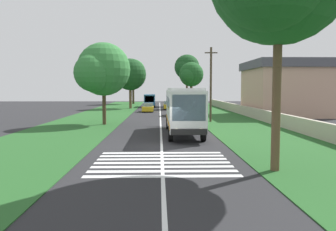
{
  "coord_description": "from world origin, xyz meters",
  "views": [
    {
      "loc": [
        -22.14,
        0.15,
        3.71
      ],
      "look_at": [
        5.16,
        -0.54,
        1.6
      ],
      "focal_mm": 37.5,
      "sensor_mm": 36.0,
      "label": 1
    }
  ],
  "objects_px": {
    "trailing_minibus_0": "(150,99)",
    "roadside_tree_left_1": "(133,72)",
    "trailing_car_2": "(168,105)",
    "roadside_tree_right_2": "(186,68)",
    "trailing_car_1": "(148,108)",
    "utility_pole": "(211,83)",
    "trailing_car_0": "(173,111)",
    "roadside_building": "(287,88)",
    "roadside_tree_left_2": "(102,71)",
    "coach_bus": "(183,108)",
    "roadside_tree_right_0": "(191,75)",
    "roadside_tree_left_0": "(130,75)"
  },
  "relations": [
    {
      "from": "trailing_minibus_0",
      "to": "roadside_tree_left_1",
      "type": "bearing_deg",
      "value": 17.94
    },
    {
      "from": "trailing_car_2",
      "to": "roadside_tree_right_2",
      "type": "height_order",
      "value": "roadside_tree_right_2"
    },
    {
      "from": "trailing_car_1",
      "to": "utility_pole",
      "type": "xyz_separation_m",
      "value": [
        -17.18,
        -7.49,
        3.6
      ]
    },
    {
      "from": "trailing_car_1",
      "to": "trailing_car_0",
      "type": "bearing_deg",
      "value": -155.73
    },
    {
      "from": "trailing_car_0",
      "to": "roadside_building",
      "type": "bearing_deg",
      "value": -88.49
    },
    {
      "from": "trailing_car_1",
      "to": "roadside_tree_right_2",
      "type": "distance_m",
      "value": 21.31
    },
    {
      "from": "roadside_building",
      "to": "roadside_tree_left_2",
      "type": "bearing_deg",
      "value": 117.4
    },
    {
      "from": "trailing_car_1",
      "to": "trailing_car_2",
      "type": "relative_size",
      "value": 1.0
    },
    {
      "from": "coach_bus",
      "to": "roadside_tree_right_0",
      "type": "height_order",
      "value": "roadside_tree_right_0"
    },
    {
      "from": "coach_bus",
      "to": "roadside_tree_left_2",
      "type": "relative_size",
      "value": 1.34
    },
    {
      "from": "coach_bus",
      "to": "roadside_tree_left_1",
      "type": "height_order",
      "value": "roadside_tree_left_1"
    },
    {
      "from": "trailing_car_2",
      "to": "roadside_tree_right_2",
      "type": "xyz_separation_m",
      "value": [
        11.28,
        -4.07,
        7.37
      ]
    },
    {
      "from": "trailing_car_2",
      "to": "roadside_tree_left_0",
      "type": "relative_size",
      "value": 0.47
    },
    {
      "from": "trailing_car_2",
      "to": "trailing_minibus_0",
      "type": "bearing_deg",
      "value": 25.82
    },
    {
      "from": "roadside_tree_left_0",
      "to": "roadside_tree_right_2",
      "type": "relative_size",
      "value": 0.85
    },
    {
      "from": "roadside_tree_left_2",
      "to": "trailing_car_0",
      "type": "bearing_deg",
      "value": -33.44
    },
    {
      "from": "trailing_car_1",
      "to": "roadside_tree_right_0",
      "type": "bearing_deg",
      "value": -40.73
    },
    {
      "from": "roadside_tree_left_0",
      "to": "utility_pole",
      "type": "xyz_separation_m",
      "value": [
        -26.21,
        -11.09,
        -1.83
      ]
    },
    {
      "from": "trailing_minibus_0",
      "to": "roadside_tree_left_2",
      "type": "height_order",
      "value": "roadside_tree_left_2"
    },
    {
      "from": "roadside_tree_left_0",
      "to": "utility_pole",
      "type": "distance_m",
      "value": 28.52
    },
    {
      "from": "trailing_car_0",
      "to": "trailing_car_2",
      "type": "height_order",
      "value": "same"
    },
    {
      "from": "trailing_car_2",
      "to": "roadside_tree_right_0",
      "type": "relative_size",
      "value": 0.51
    },
    {
      "from": "trailing_minibus_0",
      "to": "roadside_tree_left_1",
      "type": "relative_size",
      "value": 0.56
    },
    {
      "from": "trailing_minibus_0",
      "to": "roadside_building",
      "type": "bearing_deg",
      "value": -139.13
    },
    {
      "from": "roadside_tree_left_2",
      "to": "roadside_tree_right_2",
      "type": "bearing_deg",
      "value": -16.65
    },
    {
      "from": "trailing_minibus_0",
      "to": "trailing_car_0",
      "type": "bearing_deg",
      "value": -170.52
    },
    {
      "from": "utility_pole",
      "to": "roadside_tree_left_2",
      "type": "bearing_deg",
      "value": 103.62
    },
    {
      "from": "trailing_car_0",
      "to": "trailing_car_1",
      "type": "bearing_deg",
      "value": 24.27
    },
    {
      "from": "trailing_car_2",
      "to": "trailing_car_1",
      "type": "bearing_deg",
      "value": 154.41
    },
    {
      "from": "roadside_building",
      "to": "coach_bus",
      "type": "bearing_deg",
      "value": 141.41
    },
    {
      "from": "roadside_tree_right_2",
      "to": "coach_bus",
      "type": "bearing_deg",
      "value": 175.29
    },
    {
      "from": "trailing_minibus_0",
      "to": "roadside_tree_right_2",
      "type": "relative_size",
      "value": 0.56
    },
    {
      "from": "roadside_tree_left_0",
      "to": "roadside_tree_left_2",
      "type": "distance_m",
      "value": 29.0
    },
    {
      "from": "roadside_tree_left_0",
      "to": "trailing_car_2",
      "type": "bearing_deg",
      "value": -104.18
    },
    {
      "from": "trailing_car_2",
      "to": "roadside_building",
      "type": "height_order",
      "value": "roadside_building"
    },
    {
      "from": "roadside_tree_left_2",
      "to": "roadside_building",
      "type": "height_order",
      "value": "roadside_tree_left_2"
    },
    {
      "from": "trailing_car_0",
      "to": "roadside_tree_right_2",
      "type": "relative_size",
      "value": 0.4
    },
    {
      "from": "trailing_minibus_0",
      "to": "roadside_tree_right_2",
      "type": "xyz_separation_m",
      "value": [
        3.94,
        -7.62,
        6.49
      ]
    },
    {
      "from": "trailing_car_1",
      "to": "roadside_tree_left_2",
      "type": "height_order",
      "value": "roadside_tree_left_2"
    },
    {
      "from": "roadside_tree_left_1",
      "to": "roadside_tree_left_2",
      "type": "height_order",
      "value": "roadside_tree_left_1"
    },
    {
      "from": "roadside_tree_right_0",
      "to": "roadside_tree_right_2",
      "type": "xyz_separation_m",
      "value": [
        9.69,
        0.07,
        1.89
      ]
    },
    {
      "from": "roadside_tree_left_2",
      "to": "roadside_tree_right_0",
      "type": "xyz_separation_m",
      "value": [
        28.79,
        -11.58,
        0.66
      ]
    },
    {
      "from": "trailing_car_0",
      "to": "trailing_car_1",
      "type": "xyz_separation_m",
      "value": [
        8.28,
        3.74,
        0.0
      ]
    },
    {
      "from": "trailing_car_1",
      "to": "roadside_tree_left_0",
      "type": "height_order",
      "value": "roadside_tree_left_0"
    },
    {
      "from": "coach_bus",
      "to": "roadside_tree_left_2",
      "type": "height_order",
      "value": "roadside_tree_left_2"
    },
    {
      "from": "trailing_car_1",
      "to": "roadside_building",
      "type": "relative_size",
      "value": 0.36
    },
    {
      "from": "utility_pole",
      "to": "roadside_building",
      "type": "xyz_separation_m",
      "value": [
        9.31,
        -11.85,
        -0.49
      ]
    },
    {
      "from": "trailing_car_1",
      "to": "trailing_minibus_0",
      "type": "relative_size",
      "value": 0.72
    },
    {
      "from": "trailing_car_0",
      "to": "trailing_car_2",
      "type": "distance_m",
      "value": 15.53
    },
    {
      "from": "roadside_tree_left_0",
      "to": "trailing_minibus_0",
      "type": "bearing_deg",
      "value": -32.39
    }
  ]
}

